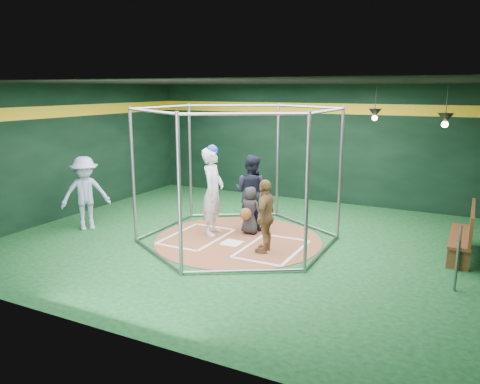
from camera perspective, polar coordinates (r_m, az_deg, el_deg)
The scene contains 15 objects.
room_shell at distance 10.32m, azimuth -0.23°, elevation 3.45°, with size 10.10×9.10×3.53m.
clay_disc at distance 10.73m, azimuth -0.24°, elevation -5.82°, with size 3.80×3.80×0.01m, color brown.
home_plate at distance 10.47m, azimuth -0.99°, elevation -6.22°, with size 0.43×0.43×0.01m, color white.
batter_box_left at distance 10.96m, azimuth -5.29°, elevation -5.40°, with size 1.17×1.77×0.01m.
batter_box_right at distance 10.13m, azimuth 3.94°, elevation -6.91°, with size 1.17×1.77×0.01m.
batting_cage at distance 10.35m, azimuth -0.25°, elevation 2.05°, with size 4.05×4.67×3.00m.
pendant_lamp_near at distance 12.91m, azimuth 16.13°, elevation 9.21°, with size 0.34×0.34×0.90m.
pendant_lamp_far at distance 11.10m, azimuth 23.76°, elevation 8.17°, with size 0.34×0.34×0.90m.
batter_figure at distance 10.88m, azimuth -3.34°, elevation 0.17°, with size 0.62×0.82×2.12m.
visitor_leopard at distance 9.75m, azimuth 3.12°, elevation -2.93°, with size 0.91×0.38×1.55m, color #A77C47.
catcher_figure at distance 10.99m, azimuth 1.20°, elevation -2.28°, with size 0.58×0.59×1.13m.
umpire at distance 11.38m, azimuth 1.39°, elevation 0.02°, with size 0.88×0.69×1.81m, color black.
bystander_blue at distance 11.92m, azimuth -18.33°, elevation -0.15°, with size 1.16×0.67×1.79m, color #93A2C2.
dugout_bench at distance 10.57m, azimuth 25.83°, elevation -4.36°, with size 0.42×1.81×1.06m.
steel_railing at distance 9.22m, azimuth 25.13°, elevation -6.28°, with size 0.05×1.04×0.90m.
Camera 1 is at (4.63, -9.07, 3.39)m, focal length 35.00 mm.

